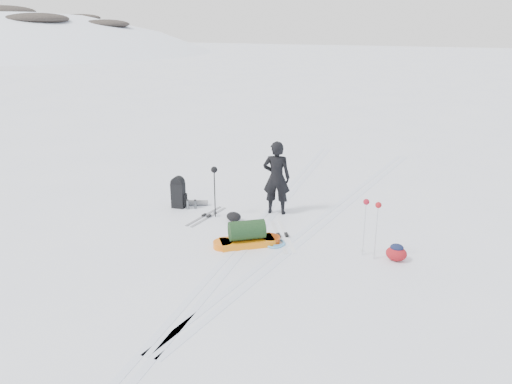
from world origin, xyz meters
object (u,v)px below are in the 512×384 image
pulk_sled (247,236)px  ski_poles_black (214,176)px  skier (276,178)px  expedition_rucksack (181,193)px

pulk_sled → ski_poles_black: ski_poles_black is taller
pulk_sled → ski_poles_black: (-1.49, 1.31, 0.89)m
skier → ski_poles_black: size_ratio=1.44×
pulk_sled → expedition_rucksack: bearing=113.1°
ski_poles_black → pulk_sled: bearing=-39.6°
pulk_sled → ski_poles_black: size_ratio=1.11×
skier → pulk_sled: size_ratio=1.30×
skier → pulk_sled: skier is taller
skier → pulk_sled: (0.11, -2.17, -0.76)m
expedition_rucksack → ski_poles_black: 1.41m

